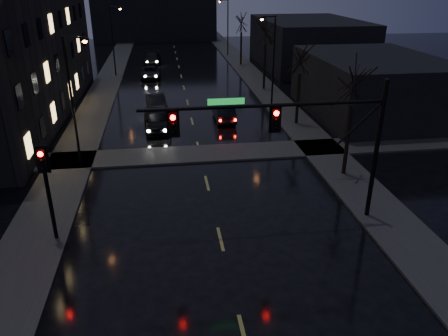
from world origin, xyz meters
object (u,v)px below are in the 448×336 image
object	(u,v)px
oncoming_car_b	(156,103)
oncoming_car_d	(152,58)
oncoming_car_a	(157,120)
oncoming_car_c	(151,72)
lead_car	(224,112)

from	to	relation	value
oncoming_car_b	oncoming_car_d	size ratio (longest dim) A/B	0.87
oncoming_car_a	oncoming_car_b	bearing A→B (deg)	86.42
oncoming_car_c	lead_car	bearing A→B (deg)	-69.96
oncoming_car_a	oncoming_car_c	xyz separation A→B (m)	(-0.71, 19.29, -0.14)
lead_car	oncoming_car_c	bearing A→B (deg)	-70.39
oncoming_car_d	oncoming_car_a	bearing A→B (deg)	-83.69
oncoming_car_a	oncoming_car_d	world-z (taller)	oncoming_car_a
oncoming_car_c	oncoming_car_d	size ratio (longest dim) A/B	0.95
oncoming_car_a	oncoming_car_c	size ratio (longest dim) A/B	0.99
oncoming_car_c	lead_car	world-z (taller)	lead_car
oncoming_car_d	lead_car	bearing A→B (deg)	-71.99
oncoming_car_c	oncoming_car_d	world-z (taller)	oncoming_car_d
oncoming_car_c	oncoming_car_a	bearing A→B (deg)	-87.43
oncoming_car_b	lead_car	xyz separation A→B (m)	(5.60, -3.66, -0.00)
oncoming_car_a	oncoming_car_b	world-z (taller)	oncoming_car_a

